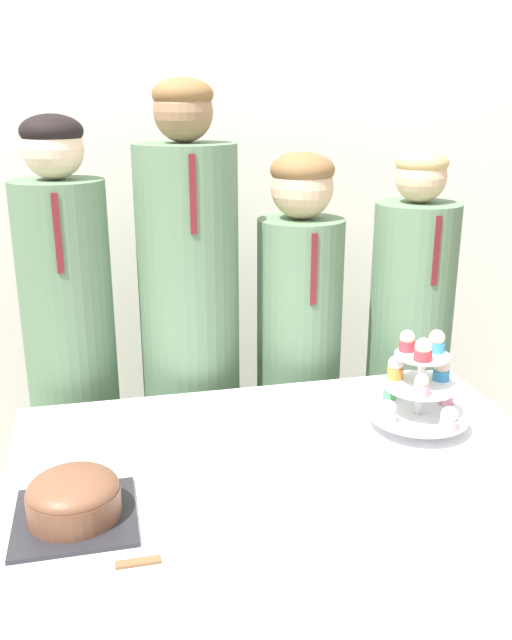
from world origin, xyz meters
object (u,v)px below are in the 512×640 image
Objects in this scene: round_cake at (74,498)px; cake_knife at (165,559)px; cupcake_stand at (420,385)px; student_1 at (191,359)px; student_2 at (298,374)px; student_3 at (407,367)px; student_0 at (74,380)px.

round_cake is 0.88× the size of cake_knife.
round_cake is at bearing -165.83° from cupcake_stand.
student_2 is at bearing -0.00° from student_1.
student_3 reaches higher than cupcake_stand.
student_3 is (0.76, -0.00, -0.10)m from student_1.
student_1 is 1.15× the size of student_2.
student_2 reaches higher than cake_knife.
cupcake_stand is 0.65m from student_3.
cupcake_stand reaches higher than round_cake.
student_3 is at bearing 45.55° from cake_knife.
cake_knife is 0.81m from cupcake_stand.
student_1 is (-0.52, 0.57, -0.10)m from cupcake_stand.
student_3 is at bearing -0.00° from student_1.
student_3 is at bearing 66.79° from cupcake_stand.
student_3 is at bearing -0.00° from student_2.
cupcake_stand is 0.62m from student_2.
round_cake is at bearing -132.00° from student_2.
cupcake_stand is at bearing -32.68° from student_0.
student_0 is 0.94× the size of student_1.
student_1 reaches higher than student_2.
round_cake is 0.79m from student_0.
student_0 reaches higher than student_3.
cupcake_stand is at bearing 29.21° from cake_knife.
cake_knife is at bearing -78.74° from student_0.
round_cake reaches higher than cake_knife.
round_cake is 0.24m from cake_knife.
student_1 is 1.15× the size of student_3.
student_0 reaches higher than cake_knife.
student_0 is (-0.02, 0.79, -0.07)m from round_cake.
student_1 reaches higher than student_0.
student_2 is (0.71, 0.79, -0.11)m from round_cake.
round_cake is 1.07m from student_2.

